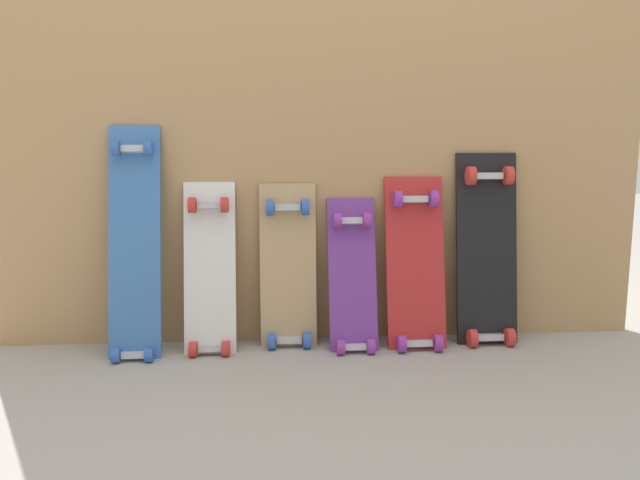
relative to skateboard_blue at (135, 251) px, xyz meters
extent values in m
plane|color=#9E9991|center=(0.67, 0.06, -0.38)|extent=(12.00, 12.00, 0.00)
cube|color=tan|center=(0.67, 0.13, 0.38)|extent=(2.53, 0.04, 1.52)
cube|color=#386BAD|center=(0.00, 0.01, 0.00)|extent=(0.18, 0.21, 0.90)
cube|color=#B7B7BF|center=(0.00, -0.10, -0.36)|extent=(0.08, 0.04, 0.03)
cube|color=#B7B7BF|center=(0.00, 0.06, 0.36)|extent=(0.08, 0.04, 0.03)
cylinder|color=#3359B2|center=(-0.06, -0.11, -0.35)|extent=(0.03, 0.05, 0.05)
cylinder|color=#3359B2|center=(0.06, -0.11, -0.35)|extent=(0.03, 0.05, 0.05)
cylinder|color=#3359B2|center=(-0.06, 0.04, 0.37)|extent=(0.03, 0.05, 0.05)
cylinder|color=#3359B2|center=(0.06, 0.04, 0.37)|extent=(0.03, 0.05, 0.05)
cube|color=silver|center=(0.26, 0.03, -0.10)|extent=(0.19, 0.17, 0.69)
cube|color=#B7B7BF|center=(0.26, -0.06, -0.35)|extent=(0.09, 0.04, 0.03)
cube|color=#B7B7BF|center=(0.26, 0.06, 0.16)|extent=(0.09, 0.04, 0.03)
cylinder|color=red|center=(0.21, -0.07, -0.35)|extent=(0.03, 0.06, 0.06)
cylinder|color=red|center=(0.32, -0.07, -0.35)|extent=(0.03, 0.06, 0.06)
cylinder|color=red|center=(0.21, 0.04, 0.16)|extent=(0.03, 0.06, 0.06)
cylinder|color=red|center=(0.32, 0.04, 0.16)|extent=(0.03, 0.06, 0.06)
cube|color=tan|center=(0.56, 0.06, -0.10)|extent=(0.21, 0.09, 0.68)
cube|color=#B7B7BF|center=(0.56, 0.01, -0.35)|extent=(0.10, 0.04, 0.03)
cube|color=#B7B7BF|center=(0.56, 0.07, 0.15)|extent=(0.10, 0.04, 0.03)
cylinder|color=#3359B2|center=(0.49, -0.01, -0.35)|extent=(0.03, 0.06, 0.06)
cylinder|color=#3359B2|center=(0.62, -0.01, -0.35)|extent=(0.03, 0.06, 0.06)
cylinder|color=#3359B2|center=(0.49, 0.05, 0.15)|extent=(0.03, 0.06, 0.06)
cylinder|color=#3359B2|center=(0.62, 0.05, 0.15)|extent=(0.03, 0.06, 0.06)
cube|color=#6B338C|center=(0.80, 0.01, -0.14)|extent=(0.18, 0.19, 0.63)
cube|color=#B7B7BF|center=(0.80, -0.08, -0.35)|extent=(0.08, 0.04, 0.03)
cube|color=#B7B7BF|center=(0.80, 0.05, 0.10)|extent=(0.08, 0.04, 0.03)
cylinder|color=purple|center=(0.74, -0.09, -0.35)|extent=(0.03, 0.06, 0.06)
cylinder|color=purple|center=(0.85, -0.09, -0.35)|extent=(0.03, 0.06, 0.06)
cylinder|color=purple|center=(0.74, 0.04, 0.10)|extent=(0.03, 0.06, 0.06)
cylinder|color=purple|center=(0.85, 0.04, 0.10)|extent=(0.03, 0.06, 0.06)
cube|color=#B22626|center=(1.03, 0.02, -0.09)|extent=(0.22, 0.18, 0.70)
cube|color=#B7B7BF|center=(1.03, -0.07, -0.35)|extent=(0.10, 0.04, 0.03)
cube|color=#B7B7BF|center=(1.03, 0.06, 0.17)|extent=(0.10, 0.04, 0.03)
cylinder|color=purple|center=(0.97, -0.08, -0.35)|extent=(0.03, 0.06, 0.06)
cylinder|color=purple|center=(1.10, -0.08, -0.35)|extent=(0.03, 0.06, 0.06)
cylinder|color=purple|center=(0.97, 0.04, 0.18)|extent=(0.03, 0.06, 0.06)
cylinder|color=purple|center=(1.10, 0.04, 0.18)|extent=(0.03, 0.06, 0.06)
cube|color=black|center=(1.32, 0.04, -0.05)|extent=(0.23, 0.13, 0.79)
cube|color=#B7B7BF|center=(1.32, -0.03, -0.35)|extent=(0.10, 0.04, 0.03)
cube|color=#B7B7BF|center=(1.32, 0.06, 0.26)|extent=(0.10, 0.04, 0.03)
cylinder|color=red|center=(1.24, -0.05, -0.34)|extent=(0.03, 0.07, 0.07)
cylinder|color=red|center=(1.39, -0.05, -0.34)|extent=(0.03, 0.07, 0.07)
cylinder|color=red|center=(1.24, 0.05, 0.26)|extent=(0.03, 0.07, 0.07)
cylinder|color=red|center=(1.39, 0.05, 0.26)|extent=(0.03, 0.07, 0.07)
camera|label=1|loc=(0.49, -2.33, 0.42)|focal=36.24mm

